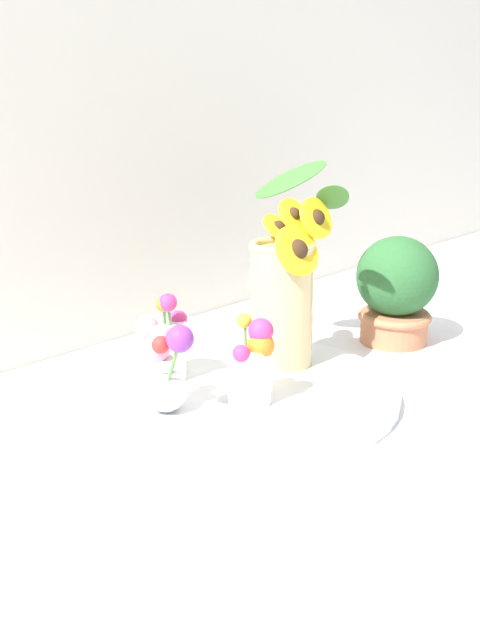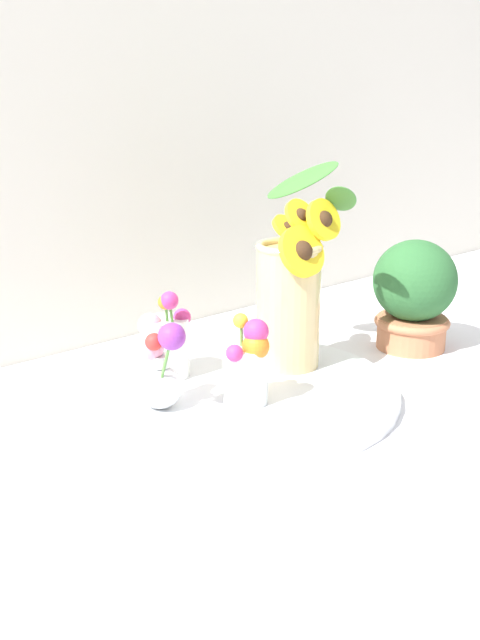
% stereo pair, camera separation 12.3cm
% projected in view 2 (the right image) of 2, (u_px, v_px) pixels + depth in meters
% --- Properties ---
extents(ground_plane, '(6.00, 6.00, 0.00)m').
position_uv_depth(ground_plane, '(246.00, 407.00, 1.23)').
color(ground_plane, silver).
extents(serving_tray, '(0.54, 0.54, 0.02)m').
position_uv_depth(serving_tray, '(240.00, 391.00, 1.27)').
color(serving_tray, silver).
rests_on(serving_tray, ground_plane).
extents(mason_jar_sunflowers, '(0.20, 0.24, 0.37)m').
position_uv_depth(mason_jar_sunflowers, '(291.00, 292.00, 1.33)').
color(mason_jar_sunflowers, '#D1B77A').
rests_on(mason_jar_sunflowers, serving_tray).
extents(vase_small_center, '(0.08, 0.08, 0.15)m').
position_uv_depth(vase_small_center, '(247.00, 365.00, 1.19)').
color(vase_small_center, white).
rests_on(vase_small_center, serving_tray).
extents(vase_bulb_right, '(0.07, 0.10, 0.15)m').
position_uv_depth(vase_bulb_right, '(159.00, 367.00, 1.16)').
color(vase_bulb_right, white).
rests_on(vase_bulb_right, serving_tray).
extents(vase_small_back, '(0.09, 0.08, 0.16)m').
position_uv_depth(vase_small_back, '(166.00, 341.00, 1.30)').
color(vase_small_back, white).
rests_on(vase_small_back, serving_tray).
extents(potted_plant, '(0.16, 0.16, 0.22)m').
position_uv_depth(potted_plant, '(414.00, 294.00, 1.48)').
color(potted_plant, '#B7704C').
rests_on(potted_plant, ground_plane).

